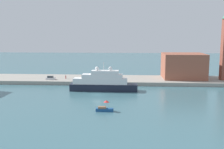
% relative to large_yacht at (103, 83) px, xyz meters
% --- Properties ---
extents(ground, '(400.00, 400.00, 0.00)m').
position_rel_large_yacht_xyz_m(ground, '(-1.27, -6.79, -2.95)').
color(ground, '#3D6670').
extents(quay_dock, '(110.00, 18.66, 1.47)m').
position_rel_large_yacht_xyz_m(quay_dock, '(-1.27, 18.54, -2.21)').
color(quay_dock, gray).
rests_on(quay_dock, ground).
extents(large_yacht, '(23.88, 4.28, 10.34)m').
position_rel_large_yacht_xyz_m(large_yacht, '(0.00, 0.00, 0.00)').
color(large_yacht, black).
rests_on(large_yacht, ground).
extents(small_motorboat, '(4.59, 1.45, 2.98)m').
position_rel_large_yacht_xyz_m(small_motorboat, '(2.99, -25.53, -2.11)').
color(small_motorboat, navy).
rests_on(small_motorboat, ground).
extents(harbor_building, '(17.14, 15.20, 10.41)m').
position_rel_large_yacht_xyz_m(harbor_building, '(32.32, 21.33, 3.73)').
color(harbor_building, '#93513D').
rests_on(harbor_building, quay_dock).
extents(parked_car, '(3.84, 1.76, 1.47)m').
position_rel_large_yacht_xyz_m(parked_car, '(-22.89, 13.70, -0.85)').
color(parked_car, silver).
rests_on(parked_car, quay_dock).
extents(person_figure, '(0.36, 0.36, 1.55)m').
position_rel_large_yacht_xyz_m(person_figure, '(-17.10, 15.98, -0.76)').
color(person_figure, maroon).
rests_on(person_figure, quay_dock).
extents(mooring_bollard, '(0.54, 0.54, 0.70)m').
position_rel_large_yacht_xyz_m(mooring_bollard, '(3.58, 10.45, -1.13)').
color(mooring_bollard, black).
rests_on(mooring_bollard, quay_dock).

